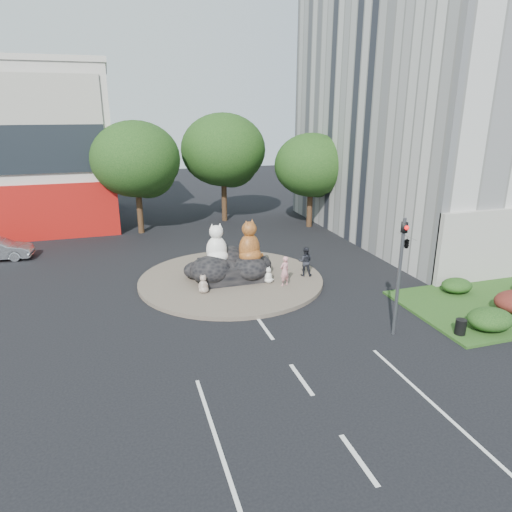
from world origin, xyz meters
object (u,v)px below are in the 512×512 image
Objects in this scene: kitten_white at (268,275)px; litter_bin at (461,327)px; cat_tabby at (249,241)px; cat_white at (216,243)px; kitten_calico at (203,283)px; pedestrian_dark at (305,261)px; pedestrian_pink at (285,271)px.

kitten_white is 1.36× the size of litter_bin.
cat_tabby is at bearing 85.07° from kitten_white.
litter_bin is at bearing -46.56° from cat_white.
pedestrian_dark is at bearing 26.24° from kitten_calico.
cat_tabby is 2.45× the size of kitten_calico.
cat_white reaches higher than kitten_white.
cat_tabby reaches higher than cat_white.
cat_white reaches higher than kitten_calico.
cat_tabby is at bearing -12.83° from cat_white.
cat_white reaches higher than pedestrian_dark.
pedestrian_dark reaches higher than kitten_white.
litter_bin is at bearing -84.45° from cat_tabby.
cat_tabby reaches higher than kitten_calico.
cat_white is 3.33× the size of litter_bin.
kitten_calico is at bearing -119.77° from cat_white.
cat_tabby reaches higher than pedestrian_pink.
kitten_calico is (-2.83, -1.38, -1.59)m from cat_tabby.
cat_white is 1.36× the size of pedestrian_pink.
cat_white is at bearing 9.31° from pedestrian_dark.
pedestrian_pink reaches higher than kitten_calico.
pedestrian_pink is 2.45× the size of litter_bin.
pedestrian_dark is 8.88m from litter_bin.
cat_white is 1.76m from cat_tabby.
pedestrian_pink is at bearing -32.78° from cat_white.
litter_bin is (5.10, -7.10, -0.55)m from pedestrian_pink.
kitten_calico is at bearing 29.55° from pedestrian_dark.
kitten_white is 1.00m from pedestrian_pink.
kitten_calico is 1.08× the size of kitten_white.
pedestrian_dark is (2.26, 0.40, 0.38)m from kitten_white.
pedestrian_pink reaches higher than kitten_white.
kitten_white is at bearing -85.86° from cat_tabby.
pedestrian_pink is (0.67, -0.65, 0.35)m from kitten_white.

